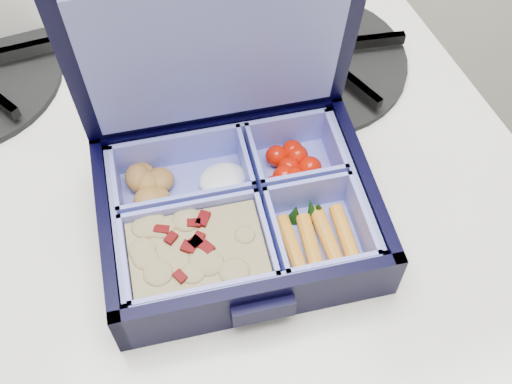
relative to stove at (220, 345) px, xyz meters
name	(u,v)px	position (x,y,z in m)	size (l,w,h in m)	color
stove	(220,345)	(0.00, 0.00, 0.00)	(0.55, 0.55, 0.83)	white
bento_box	(238,213)	(0.01, -0.07, 0.44)	(0.21, 0.16, 0.05)	black
burner_grate	(309,52)	(0.14, 0.08, 0.43)	(0.19, 0.19, 0.03)	black
fork	(252,118)	(0.06, 0.04, 0.42)	(0.02, 0.16, 0.01)	silver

